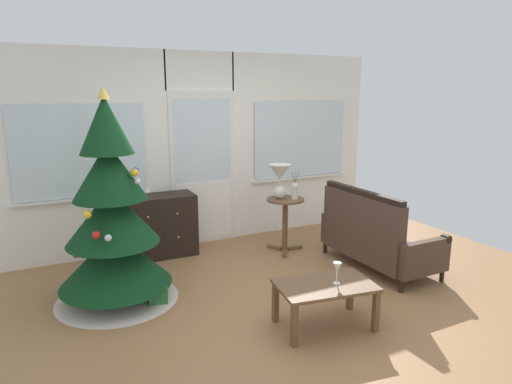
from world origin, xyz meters
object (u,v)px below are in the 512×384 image
coffee_table (325,290)px  table_lamp (280,177)px  settee_sofa (373,237)px  side_table (285,214)px  christmas_tree (113,226)px  flower_vase (295,190)px  gift_box (156,295)px  wine_glass (337,268)px  dresser_cabinet (159,226)px

coffee_table → table_lamp: bearing=72.2°
settee_sofa → side_table: 1.15m
side_table → christmas_tree: bearing=-168.3°
table_lamp → flower_vase: bearing=-32.0°
side_table → coffee_table: 1.95m
table_lamp → gift_box: size_ratio=2.39×
wine_glass → side_table: bearing=73.1°
flower_vase → wine_glass: 1.95m
christmas_tree → settee_sofa: christmas_tree is taller
side_table → table_lamp: (-0.06, 0.04, 0.49)m
dresser_cabinet → coffee_table: (0.83, -2.41, -0.04)m
table_lamp → coffee_table: bearing=-107.8°
side_table → gift_box: side_table is taller
coffee_table → wine_glass: 0.22m
christmas_tree → dresser_cabinet: (0.71, 1.04, -0.38)m
settee_sofa → coffee_table: bearing=-145.8°
christmas_tree → table_lamp: christmas_tree is taller
side_table → wine_glass: size_ratio=3.62×
dresser_cabinet → table_lamp: bearing=-20.7°
christmas_tree → gift_box: bearing=-39.9°
side_table → flower_vase: bearing=-31.0°
coffee_table → wine_glass: (0.09, -0.04, 0.20)m
table_lamp → wine_glass: bearing=-104.9°
table_lamp → wine_glass: size_ratio=2.26×
side_table → coffee_table: side_table is taller
flower_vase → wine_glass: flower_vase is taller
dresser_cabinet → gift_box: (-0.39, -1.31, -0.30)m
coffee_table → side_table: bearing=70.2°
christmas_tree → side_table: size_ratio=2.97×
christmas_tree → wine_glass: 2.17m
christmas_tree → dresser_cabinet: 1.31m
side_table → table_lamp: size_ratio=1.60×
wine_glass → gift_box: size_ratio=1.06×
settee_sofa → wine_glass: bearing=-142.6°
dresser_cabinet → settee_sofa: 2.62m
christmas_tree → table_lamp: 2.21m
settee_sofa → coffee_table: (-1.30, -0.88, -0.03)m
gift_box → wine_glass: bearing=-41.2°
christmas_tree → settee_sofa: (2.85, -0.49, -0.39)m
side_table → wine_glass: side_table is taller
wine_glass → dresser_cabinet: bearing=110.6°
dresser_cabinet → side_table: size_ratio=1.28×
christmas_tree → side_table: christmas_tree is taller
dresser_cabinet → side_table: bearing=-21.3°
table_lamp → gift_box: table_lamp is taller
coffee_table → wine_glass: wine_glass is taller
dresser_cabinet → table_lamp: table_lamp is taller
side_table → wine_glass: (-0.57, -1.87, 0.05)m
side_table → table_lamp: 0.50m
dresser_cabinet → wine_glass: dresser_cabinet is taller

